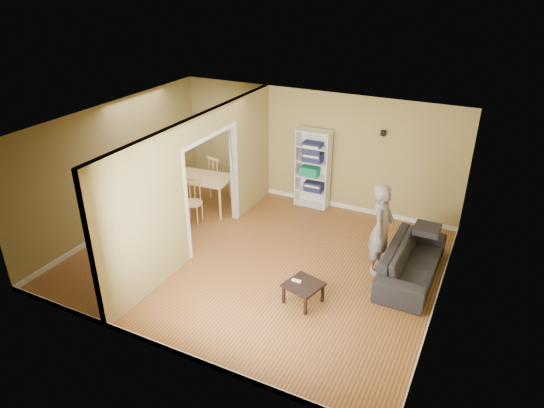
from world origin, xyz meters
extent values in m
plane|color=#996238|center=(0.00, 0.00, 0.00)|extent=(6.50, 6.50, 0.00)
plane|color=white|center=(0.00, 0.00, 2.60)|extent=(6.50, 6.50, 0.00)
plane|color=tan|center=(0.00, 2.75, 1.30)|extent=(6.50, 0.00, 6.50)
plane|color=tan|center=(0.00, -2.75, 1.30)|extent=(6.50, 0.00, 6.50)
plane|color=tan|center=(-3.25, 0.00, 1.30)|extent=(0.00, 5.50, 5.50)
plane|color=tan|center=(3.25, 0.00, 1.30)|extent=(0.00, 5.50, 5.50)
cube|color=black|center=(1.50, 2.69, 1.90)|extent=(0.10, 0.10, 0.10)
imported|color=black|center=(2.70, 0.68, 0.41)|extent=(2.15, 0.94, 0.81)
imported|color=slate|center=(2.12, 0.63, 0.99)|extent=(0.75, 0.60, 1.98)
cube|color=white|center=(-0.31, 2.56, 0.90)|extent=(0.02, 0.33, 1.79)
cube|color=white|center=(0.42, 2.56, 0.90)|extent=(0.02, 0.33, 1.79)
cube|color=white|center=(0.05, 2.71, 0.90)|extent=(0.75, 0.02, 1.79)
cube|color=white|center=(0.05, 2.56, 0.02)|extent=(0.71, 0.33, 0.02)
cube|color=white|center=(0.05, 2.56, 0.37)|extent=(0.71, 0.33, 0.02)
cube|color=white|center=(0.05, 2.56, 0.72)|extent=(0.71, 0.33, 0.02)
cube|color=white|center=(0.05, 2.56, 1.07)|extent=(0.71, 0.33, 0.02)
cube|color=white|center=(0.05, 2.56, 1.42)|extent=(0.71, 0.33, 0.02)
cube|color=white|center=(0.05, 2.56, 1.77)|extent=(0.71, 0.33, 0.02)
cube|color=navy|center=(0.09, 2.56, 0.49)|extent=(0.41, 0.27, 0.21)
cube|color=#136E50|center=(-0.02, 2.56, 0.83)|extent=(0.40, 0.26, 0.21)
cube|color=#19224F|center=(0.04, 2.56, 1.19)|extent=(0.43, 0.28, 0.22)
cube|color=navy|center=(0.02, 2.56, 1.41)|extent=(0.42, 0.28, 0.22)
cube|color=black|center=(1.28, -0.84, 0.34)|extent=(0.54, 0.54, 0.04)
cube|color=black|center=(1.06, -1.07, 0.16)|extent=(0.05, 0.05, 0.32)
cube|color=black|center=(1.51, -1.07, 0.16)|extent=(0.05, 0.05, 0.32)
cube|color=black|center=(1.06, -0.62, 0.16)|extent=(0.05, 0.05, 0.32)
cube|color=black|center=(1.51, -0.62, 0.16)|extent=(0.05, 0.05, 0.32)
cube|color=white|center=(1.15, -0.83, 0.38)|extent=(0.16, 0.04, 0.03)
cube|color=#EFD88C|center=(-2.06, 1.33, 0.75)|extent=(1.23, 0.82, 0.04)
cylinder|color=#EFD88C|center=(-2.62, 0.97, 0.37)|extent=(0.05, 0.05, 0.73)
cylinder|color=#EFD88C|center=(-1.49, 0.97, 0.37)|extent=(0.05, 0.05, 0.73)
cylinder|color=#EFD88C|center=(-2.62, 1.69, 0.37)|extent=(0.05, 0.05, 0.73)
cylinder|color=#EFD88C|center=(-1.49, 1.69, 0.37)|extent=(0.05, 0.05, 0.73)
camera|label=1|loc=(3.68, -6.82, 4.96)|focal=32.00mm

